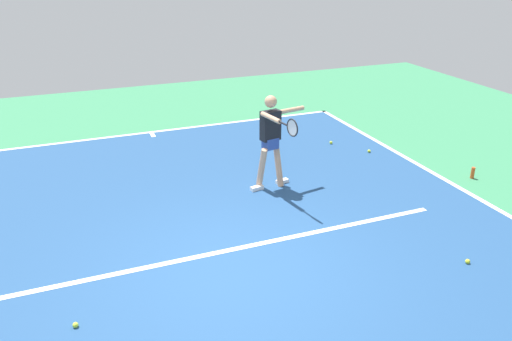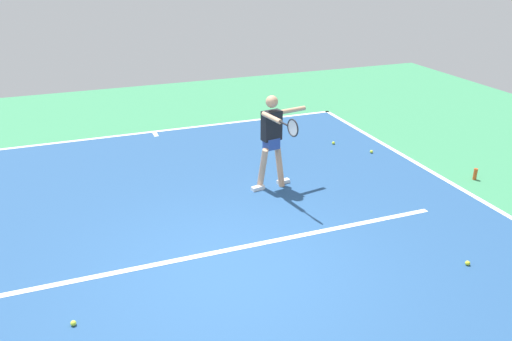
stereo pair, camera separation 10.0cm
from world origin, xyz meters
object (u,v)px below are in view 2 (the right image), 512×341
at_px(tennis_ball_near_player, 468,263).
at_px(tennis_ball_by_baseline, 371,152).
at_px(tennis_player, 273,136).
at_px(tennis_ball_near_service_line, 73,323).
at_px(tennis_ball_far_corner, 333,143).
at_px(water_bottle, 475,174).

bearing_deg(tennis_ball_near_player, tennis_ball_by_baseline, -104.65).
relative_size(tennis_player, tennis_ball_near_service_line, 26.02).
bearing_deg(tennis_ball_near_service_line, tennis_player, -143.44).
xyz_separation_m(tennis_ball_near_service_line, tennis_ball_by_baseline, (-6.17, -3.45, 0.00)).
relative_size(tennis_ball_near_service_line, tennis_ball_by_baseline, 1.00).
relative_size(tennis_ball_far_corner, water_bottle, 0.30).
bearing_deg(tennis_ball_far_corner, tennis_player, 36.62).
bearing_deg(water_bottle, tennis_ball_near_service_line, 12.48).
xyz_separation_m(tennis_player, tennis_ball_by_baseline, (-2.62, -0.82, -0.95)).
xyz_separation_m(tennis_ball_far_corner, water_bottle, (-1.57, 2.61, 0.08)).
relative_size(tennis_ball_near_player, tennis_ball_far_corner, 1.00).
bearing_deg(tennis_player, tennis_ball_near_service_line, 26.31).
bearing_deg(tennis_player, tennis_ball_near_player, 105.26).
height_order(tennis_ball_near_service_line, tennis_ball_far_corner, same).
relative_size(tennis_player, tennis_ball_far_corner, 26.02).
bearing_deg(tennis_player, tennis_ball_by_baseline, -172.91).
distance_m(tennis_player, tennis_ball_near_service_line, 4.52).
bearing_deg(tennis_ball_near_service_line, tennis_ball_by_baseline, -150.78).
relative_size(tennis_ball_by_baseline, tennis_ball_near_player, 1.00).
bearing_deg(tennis_ball_by_baseline, tennis_ball_near_service_line, 29.22).
xyz_separation_m(tennis_ball_by_baseline, tennis_ball_far_corner, (0.50, -0.76, 0.00)).
xyz_separation_m(tennis_ball_by_baseline, water_bottle, (-1.07, 1.85, 0.08)).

